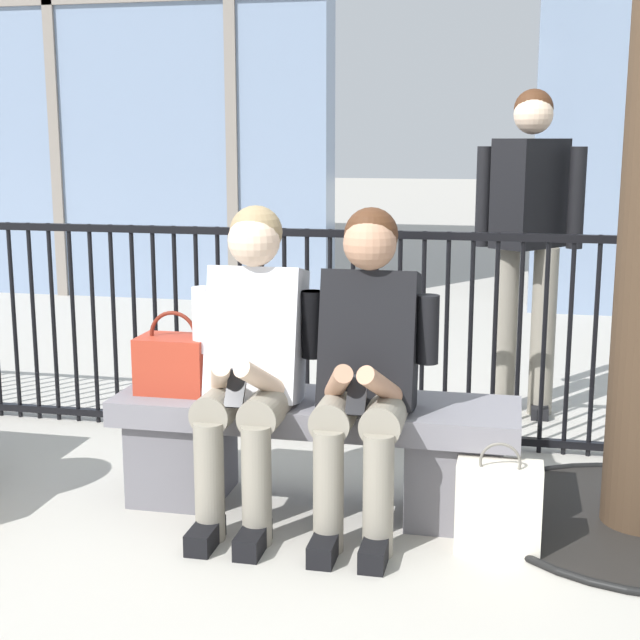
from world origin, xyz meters
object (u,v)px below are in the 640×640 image
seated_person_companion (366,360)px  handbag_on_bench (174,363)px  shopping_bag (498,506)px  bystander_at_railing (528,228)px  seated_person_with_phone (251,355)px  stone_bench (315,442)px

seated_person_companion → handbag_on_bench: seated_person_companion is taller
handbag_on_bench → shopping_bag: 1.39m
shopping_bag → seated_person_companion: bearing=165.6°
shopping_bag → bystander_at_railing: bearing=87.2°
seated_person_with_phone → shopping_bag: bearing=-7.8°
shopping_bag → bystander_at_railing: bystander_at_railing is taller
seated_person_with_phone → shopping_bag: 1.07m
seated_person_companion → shopping_bag: bearing=-14.4°
seated_person_with_phone → bystander_at_railing: size_ratio=0.71×
stone_bench → bystander_at_railing: 1.86m
handbag_on_bench → shopping_bag: size_ratio=0.79×
stone_bench → seated_person_with_phone: bearing=-150.0°
seated_person_companion → handbag_on_bench: size_ratio=3.62×
seated_person_companion → bystander_at_railing: size_ratio=0.71×
seated_person_with_phone → stone_bench: bearing=30.0°
seated_person_with_phone → handbag_on_bench: bearing=161.6°
shopping_bag → stone_bench: bearing=160.5°
shopping_bag → bystander_at_railing: 1.95m
seated_person_companion → shopping_bag: seated_person_companion is taller
seated_person_with_phone → handbag_on_bench: size_ratio=3.62×
seated_person_companion → handbag_on_bench: (-0.80, 0.12, -0.08)m
stone_bench → shopping_bag: 0.78m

